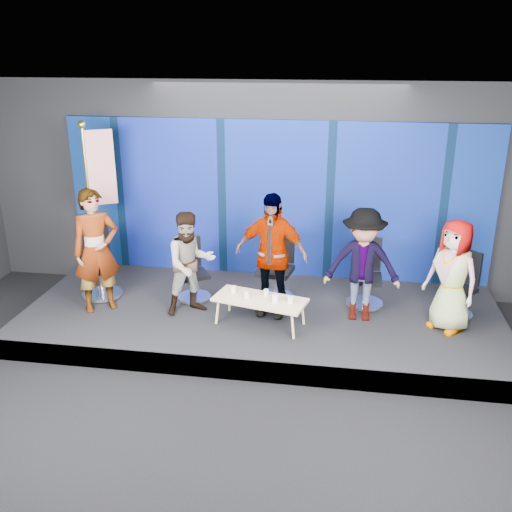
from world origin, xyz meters
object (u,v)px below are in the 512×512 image
(chair_d, at_px, (366,284))
(panelist_c, at_px, (271,255))
(chair_e, at_px, (458,295))
(flag_stand, at_px, (98,201))
(panelist_d, at_px, (362,265))
(panelist_e, at_px, (452,276))
(chair_a, at_px, (100,273))
(chair_b, at_px, (193,279))
(panelist_b, at_px, (190,263))
(mug_a, at_px, (233,289))
(mug_d, at_px, (275,298))
(mug_e, at_px, (290,300))
(chair_c, at_px, (276,276))
(panelist_a, at_px, (96,251))
(coffee_table, at_px, (260,301))
(mug_c, at_px, (266,292))
(mug_b, at_px, (247,295))

(chair_d, bearing_deg, panelist_c, -158.48)
(chair_e, height_order, flag_stand, flag_stand)
(panelist_d, xyz_separation_m, panelist_e, (1.19, -0.14, -0.03))
(chair_a, height_order, chair_b, chair_a)
(chair_e, bearing_deg, panelist_b, -128.95)
(panelist_b, distance_m, mug_a, 0.72)
(panelist_b, distance_m, mug_d, 1.34)
(panelist_b, bearing_deg, mug_e, -44.60)
(panelist_d, height_order, panelist_e, panelist_d)
(chair_c, distance_m, panelist_c, 0.74)
(chair_e, bearing_deg, panelist_e, -70.47)
(chair_a, distance_m, chair_c, 2.74)
(panelist_a, bearing_deg, chair_a, 77.20)
(chair_b, xyz_separation_m, mug_e, (1.59, -0.80, 0.13))
(chair_a, height_order, panelist_d, panelist_d)
(panelist_d, distance_m, chair_e, 1.51)
(chair_a, bearing_deg, panelist_b, -49.65)
(chair_d, distance_m, coffee_table, 1.73)
(chair_c, relative_size, coffee_table, 0.81)
(chair_a, xyz_separation_m, mug_a, (2.21, -0.45, 0.07))
(chair_a, distance_m, mug_c, 2.73)
(chair_b, distance_m, panelist_d, 2.61)
(flag_stand, bearing_deg, panelist_e, -39.58)
(chair_c, bearing_deg, mug_b, -99.06)
(chair_d, bearing_deg, panelist_a, -168.16)
(panelist_b, relative_size, mug_d, 14.28)
(panelist_a, relative_size, panelist_d, 1.11)
(panelist_a, bearing_deg, panelist_b, -32.41)
(mug_c, bearing_deg, chair_c, 86.97)
(panelist_c, relative_size, chair_e, 1.87)
(panelist_b, bearing_deg, coffee_table, -45.40)
(chair_a, bearing_deg, flag_stand, 67.67)
(chair_d, bearing_deg, mug_a, -157.50)
(mug_c, bearing_deg, coffee_table, -118.75)
(chair_b, height_order, mug_c, chair_b)
(chair_a, bearing_deg, mug_c, -46.62)
(chair_b, xyz_separation_m, mug_a, (0.75, -0.56, 0.13))
(mug_c, bearing_deg, mug_b, -152.69)
(mug_c, bearing_deg, flag_stand, 161.52)
(panelist_c, relative_size, panelist_e, 1.15)
(panelist_d, bearing_deg, mug_b, -164.31)
(panelist_a, relative_size, mug_e, 20.71)
(mug_c, bearing_deg, mug_e, -29.11)
(mug_a, distance_m, mug_e, 0.87)
(panelist_d, distance_m, mug_a, 1.85)
(panelist_b, distance_m, mug_e, 1.55)
(coffee_table, xyz_separation_m, mug_b, (-0.19, -0.01, 0.08))
(chair_b, relative_size, panelist_c, 0.52)
(panelist_d, relative_size, mug_e, 18.58)
(mug_b, xyz_separation_m, mug_c, (0.26, 0.13, -0.00))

